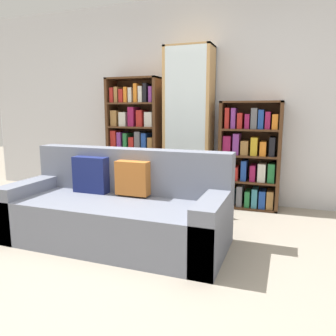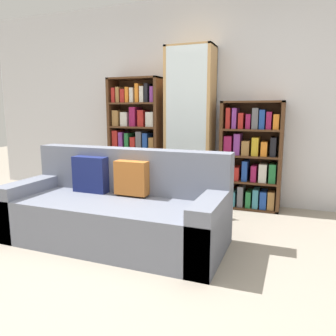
{
  "view_description": "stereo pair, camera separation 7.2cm",
  "coord_description": "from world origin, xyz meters",
  "px_view_note": "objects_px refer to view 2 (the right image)",
  "views": [
    {
      "loc": [
        1.22,
        -2.06,
        1.24
      ],
      "look_at": [
        -0.02,
        1.31,
        0.6
      ],
      "focal_mm": 35.0,
      "sensor_mm": 36.0,
      "label": 1
    },
    {
      "loc": [
        1.29,
        -2.04,
        1.24
      ],
      "look_at": [
        -0.02,
        1.31,
        0.6
      ],
      "focal_mm": 35.0,
      "sensor_mm": 36.0,
      "label": 2
    }
  ],
  "objects_px": {
    "couch": "(116,210)",
    "bookshelf_left": "(136,140)",
    "wine_bottle": "(214,204)",
    "bookshelf_right": "(251,158)",
    "display_cabinet": "(190,127)"
  },
  "relations": [
    {
      "from": "bookshelf_left",
      "to": "bookshelf_right",
      "type": "xyz_separation_m",
      "value": [
        1.6,
        -0.0,
        -0.16
      ]
    },
    {
      "from": "wine_bottle",
      "to": "bookshelf_left",
      "type": "bearing_deg",
      "value": 156.21
    },
    {
      "from": "couch",
      "to": "bookshelf_left",
      "type": "distance_m",
      "value": 1.73
    },
    {
      "from": "bookshelf_right",
      "to": "wine_bottle",
      "type": "distance_m",
      "value": 0.81
    },
    {
      "from": "display_cabinet",
      "to": "wine_bottle",
      "type": "bearing_deg",
      "value": -49.12
    },
    {
      "from": "wine_bottle",
      "to": "bookshelf_right",
      "type": "bearing_deg",
      "value": 60.19
    },
    {
      "from": "display_cabinet",
      "to": "bookshelf_right",
      "type": "height_order",
      "value": "display_cabinet"
    },
    {
      "from": "bookshelf_right",
      "to": "wine_bottle",
      "type": "relative_size",
      "value": 3.32
    },
    {
      "from": "display_cabinet",
      "to": "bookshelf_right",
      "type": "bearing_deg",
      "value": 1.16
    },
    {
      "from": "couch",
      "to": "display_cabinet",
      "type": "xyz_separation_m",
      "value": [
        0.24,
        1.54,
        0.71
      ]
    },
    {
      "from": "bookshelf_right",
      "to": "wine_bottle",
      "type": "bearing_deg",
      "value": -119.81
    },
    {
      "from": "wine_bottle",
      "to": "display_cabinet",
      "type": "bearing_deg",
      "value": 130.88
    },
    {
      "from": "display_cabinet",
      "to": "bookshelf_left",
      "type": "bearing_deg",
      "value": 178.85
    },
    {
      "from": "couch",
      "to": "bookshelf_left",
      "type": "relative_size",
      "value": 1.23
    },
    {
      "from": "bookshelf_left",
      "to": "display_cabinet",
      "type": "distance_m",
      "value": 0.83
    }
  ]
}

